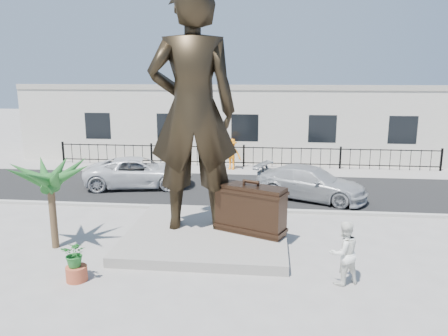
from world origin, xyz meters
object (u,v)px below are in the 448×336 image
Objects in this scene: statue at (193,111)px; suitcase at (251,209)px; tourist at (344,253)px; car_white at (139,172)px.

suitcase is at bearing 159.88° from statue.
statue is 3.46× the size of suitcase.
tourist is 12.21m from car_white.
statue is 7.87m from car_white.
car_white is at bearing -73.23° from tourist.
statue is at bearing -167.52° from suitcase.
tourist is at bearing -22.55° from suitcase.
statue is 4.55× the size of tourist.
tourist is 0.34× the size of car_white.
statue reaches higher than car_white.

